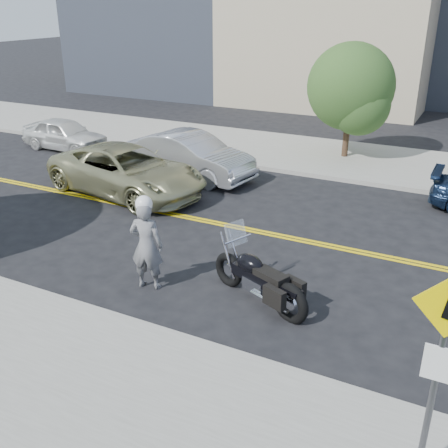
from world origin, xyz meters
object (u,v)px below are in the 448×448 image
motorcycle (259,268)px  parked_car_white (65,134)px  motorcyclist (146,243)px  pedestrian_sign (440,359)px  parked_car_silver (191,156)px  suv (127,171)px

motorcycle → parked_car_white: size_ratio=0.67×
motorcyclist → motorcycle: 2.39m
motorcycle → pedestrian_sign: bearing=-19.3°
pedestrian_sign → parked_car_white: (-15.16, 10.31, -1.33)m
motorcyclist → parked_car_white: (-9.32, 7.70, -0.40)m
pedestrian_sign → parked_car_white: size_ratio=0.81×
parked_car_white → parked_car_silver: size_ratio=0.81×
motorcyclist → parked_car_white: bearing=-52.7°
motorcyclist → motorcycle: (2.32, 0.52, -0.28)m
parked_car_silver → pedestrian_sign: bearing=-128.2°
motorcycle → parked_car_silver: size_ratio=0.54×
suv → motorcyclist: bearing=-129.8°
pedestrian_sign → motorcycle: pedestrian_sign is taller
suv → parked_car_white: suv is taller
pedestrian_sign → parked_car_silver: pedestrian_sign is taller
parked_car_white → parked_car_silver: bearing=-94.9°
motorcyclist → suv: motorcyclist is taller
pedestrian_sign → motorcyclist: pedestrian_sign is taller
suv → parked_car_silver: 2.51m
motorcycle → parked_car_white: (-11.64, 7.18, -0.12)m
motorcyclist → parked_car_white: 12.10m
pedestrian_sign → motorcycle: (-3.52, 3.14, -1.21)m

